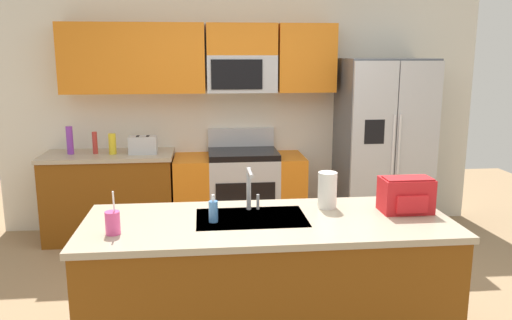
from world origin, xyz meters
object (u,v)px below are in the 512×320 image
(range_oven, at_px, (240,193))
(toaster, at_px, (143,145))
(backpack, at_px, (406,194))
(sink_faucet, at_px, (250,186))
(pepper_mill, at_px, (95,143))
(bottle_purple, at_px, (70,140))
(paper_towel_roll, at_px, (327,190))
(drink_cup_pink, at_px, (113,223))
(bottle_yellow, at_px, (112,144))
(refrigerator, at_px, (383,147))
(soap_dispenser, at_px, (213,211))

(range_oven, height_order, toaster, range_oven)
(backpack, bearing_deg, sink_faucet, 172.81)
(pepper_mill, bearing_deg, backpack, -42.91)
(bottle_purple, bearing_deg, sink_faucet, -52.05)
(toaster, bearing_deg, paper_towel_roll, -55.04)
(paper_towel_roll, bearing_deg, drink_cup_pink, -164.36)
(bottle_purple, bearing_deg, range_oven, -0.11)
(pepper_mill, distance_m, backpack, 3.25)
(toaster, height_order, drink_cup_pink, drink_cup_pink)
(toaster, relative_size, bottle_yellow, 1.34)
(range_oven, xyz_separation_m, bottle_yellow, (-1.29, -0.04, 0.56))
(refrigerator, xyz_separation_m, drink_cup_pink, (-2.41, -2.37, 0.04))
(refrigerator, relative_size, paper_towel_roll, 7.71)
(paper_towel_roll, xyz_separation_m, backpack, (0.48, -0.14, -0.00))
(soap_dispenser, bearing_deg, range_oven, 81.94)
(range_oven, distance_m, refrigerator, 1.60)
(refrigerator, relative_size, bottle_yellow, 8.84)
(backpack, bearing_deg, refrigerator, 74.10)
(bottle_yellow, height_order, drink_cup_pink, drink_cup_pink)
(drink_cup_pink, xyz_separation_m, backpack, (1.80, 0.23, 0.05))
(pepper_mill, distance_m, soap_dispenser, 2.55)
(paper_towel_roll, bearing_deg, range_oven, 101.73)
(bottle_yellow, xyz_separation_m, backpack, (2.20, -2.17, 0.01))
(pepper_mill, height_order, bottle_purple, bottle_purple)
(pepper_mill, distance_m, bottle_yellow, 0.18)
(bottle_purple, relative_size, bottle_yellow, 1.35)
(refrigerator, height_order, bottle_yellow, refrigerator)
(range_oven, bearing_deg, pepper_mill, -179.90)
(bottle_yellow, bearing_deg, paper_towel_roll, -49.75)
(toaster, height_order, soap_dispenser, toaster)
(sink_faucet, xyz_separation_m, soap_dispenser, (-0.24, -0.20, -0.10))
(refrigerator, relative_size, bottle_purple, 6.55)
(toaster, xyz_separation_m, drink_cup_pink, (0.09, -2.39, -0.02))
(sink_faucet, xyz_separation_m, drink_cup_pink, (-0.81, -0.36, -0.10))
(refrigerator, bearing_deg, bottle_purple, 178.67)
(bottle_yellow, relative_size, backpack, 0.65)
(soap_dispenser, xyz_separation_m, paper_towel_roll, (0.75, 0.21, 0.05))
(toaster, bearing_deg, bottle_purple, 175.63)
(refrigerator, distance_m, paper_towel_roll, 2.28)
(range_oven, xyz_separation_m, drink_cup_pink, (-0.89, -2.44, 0.52))
(bottle_yellow, height_order, paper_towel_roll, paper_towel_roll)
(pepper_mill, relative_size, bottle_yellow, 1.07)
(bottle_purple, height_order, drink_cup_pink, bottle_purple)
(bottle_purple, bearing_deg, toaster, -4.37)
(bottle_purple, bearing_deg, soap_dispenser, -58.76)
(bottle_purple, xyz_separation_m, sink_faucet, (1.63, -2.09, 0.03))
(toaster, relative_size, soap_dispenser, 1.65)
(bottle_purple, xyz_separation_m, soap_dispenser, (1.39, -2.29, -0.07))
(refrigerator, relative_size, pepper_mill, 8.27)
(drink_cup_pink, bearing_deg, paper_towel_roll, 15.64)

